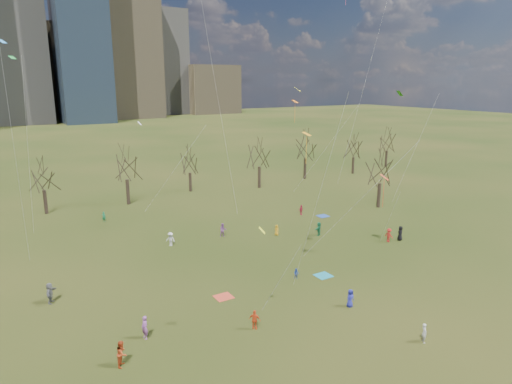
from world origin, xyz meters
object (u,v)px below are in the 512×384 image
person_1 (424,333)px  blanket_navy (323,216)px  blanket_crimson (224,297)px  blanket_teal (323,276)px  person_0 (350,298)px  person_2 (122,353)px  person_4 (255,320)px

person_1 → blanket_navy: bearing=2.6°
blanket_crimson → blanket_teal: bearing=-5.6°
blanket_teal → blanket_navy: bearing=50.9°
person_0 → person_2: bearing=167.0°
blanket_teal → blanket_navy: (13.37, 16.43, 0.00)m
person_2 → person_0: bearing=-63.4°
blanket_teal → person_0: bearing=-109.0°
blanket_teal → person_0: 6.70m
person_0 → person_4: 9.15m
blanket_teal → person_1: person_1 is taller
blanket_teal → blanket_navy: same height
blanket_teal → person_1: 13.46m
blanket_teal → person_4: person_4 is taller
person_2 → person_4: (10.33, -0.67, -0.13)m
blanket_navy → person_4: (-24.62, -21.60, 0.81)m
person_2 → blanket_crimson: bearing=-30.8°
blanket_crimson → person_4: (-0.41, -6.23, 0.81)m
blanket_navy → person_1: (-14.60, -29.81, 0.76)m
blanket_teal → blanket_crimson: (-10.84, 1.06, 0.00)m
blanket_teal → person_2: 22.06m
person_1 → person_2: size_ratio=0.82×
blanket_teal → person_4: (-11.25, -5.17, 0.81)m
person_2 → person_1: bearing=-81.7°
person_0 → person_1: person_0 is taller
blanket_teal → person_2: person_2 is taller
blanket_navy → person_0: person_0 is taller
blanket_crimson → person_1: size_ratio=1.03×
blanket_crimson → person_2: bearing=-152.6°
person_0 → blanket_teal: bearing=63.3°
blanket_crimson → person_4: bearing=-93.7°
person_2 → person_4: bearing=-61.9°
person_0 → person_2: size_ratio=0.86×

